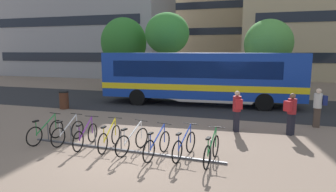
{
  "coord_description": "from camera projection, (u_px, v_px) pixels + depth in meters",
  "views": [
    {
      "loc": [
        3.51,
        -8.17,
        3.32
      ],
      "look_at": [
        -0.07,
        4.07,
        1.26
      ],
      "focal_mm": 29.93,
      "sensor_mm": 36.0,
      "label": 1
    }
  ],
  "objects": [
    {
      "name": "ground",
      "position": [
        136.0,
        153.0,
        9.25
      ],
      "size": [
        200.0,
        200.0,
        0.0
      ],
      "primitive_type": "plane",
      "color": "#7A6656"
    },
    {
      "name": "bus_lane_asphalt",
      "position": [
        191.0,
        104.0,
        17.8
      ],
      "size": [
        80.0,
        7.2,
        0.01
      ],
      "primitive_type": "cube",
      "color": "#232326",
      "rests_on": "ground"
    },
    {
      "name": "city_bus",
      "position": [
        201.0,
        76.0,
        17.34
      ],
      "size": [
        12.15,
        3.28,
        3.2
      ],
      "rotation": [
        0.0,
        0.0,
        0.06
      ],
      "color": "#14389E",
      "rests_on": "ground"
    },
    {
      "name": "bike_rack",
      "position": [
        121.0,
        148.0,
        9.4
      ],
      "size": [
        7.04,
        0.41,
        0.7
      ],
      "rotation": [
        0.0,
        0.0,
        -0.05
      ],
      "color": "#47474C",
      "rests_on": "ground"
    },
    {
      "name": "parked_bicycle_green_0",
      "position": [
        46.0,
        132.0,
        10.28
      ],
      "size": [
        0.52,
        1.72,
        0.99
      ],
      "rotation": [
        0.0,
        0.0,
        1.45
      ],
      "color": "black",
      "rests_on": "ground"
    },
    {
      "name": "parked_bicycle_silver_1",
      "position": [
        68.0,
        133.0,
        10.17
      ],
      "size": [
        0.52,
        1.72,
        0.99
      ],
      "rotation": [
        0.0,
        0.0,
        1.49
      ],
      "color": "black",
      "rests_on": "ground"
    },
    {
      "name": "parked_bicycle_purple_2",
      "position": [
        86.0,
        136.0,
        9.76
      ],
      "size": [
        0.52,
        1.72,
        0.99
      ],
      "rotation": [
        0.0,
        0.0,
        1.64
      ],
      "color": "black",
      "rests_on": "ground"
    },
    {
      "name": "parked_bicycle_yellow_3",
      "position": [
        110.0,
        138.0,
        9.53
      ],
      "size": [
        0.52,
        1.72,
        0.99
      ],
      "rotation": [
        0.0,
        0.0,
        1.62
      ],
      "color": "black",
      "rests_on": "ground"
    },
    {
      "name": "parked_bicycle_white_4",
      "position": [
        132.0,
        141.0,
        9.22
      ],
      "size": [
        0.62,
        1.68,
        0.99
      ],
      "rotation": [
        0.0,
        0.0,
        1.31
      ],
      "color": "black",
      "rests_on": "ground"
    },
    {
      "name": "parked_bicycle_blue_5",
      "position": [
        157.0,
        145.0,
        8.81
      ],
      "size": [
        0.53,
        1.7,
        0.99
      ],
      "rotation": [
        0.0,
        0.0,
        1.39
      ],
      "color": "black",
      "rests_on": "ground"
    },
    {
      "name": "parked_bicycle_blue_6",
      "position": [
        184.0,
        146.0,
        8.75
      ],
      "size": [
        0.55,
        1.7,
        0.99
      ],
      "rotation": [
        0.0,
        0.0,
        1.37
      ],
      "color": "black",
      "rests_on": "ground"
    },
    {
      "name": "parked_bicycle_green_7",
      "position": [
        212.0,
        150.0,
        8.35
      ],
      "size": [
        0.52,
        1.72,
        0.99
      ],
      "rotation": [
        0.0,
        0.0,
        1.44
      ],
      "color": "black",
      "rests_on": "ground"
    },
    {
      "name": "commuter_red_pack_0",
      "position": [
        237.0,
        108.0,
        11.5
      ],
      "size": [
        0.45,
        0.59,
        1.71
      ],
      "rotation": [
        0.0,
        0.0,
        1.86
      ],
      "color": "black",
      "rests_on": "ground"
    },
    {
      "name": "commuter_navy_pack_1",
      "position": [
        319.0,
        105.0,
        12.18
      ],
      "size": [
        0.53,
        0.35,
        1.72
      ],
      "rotation": [
        0.0,
        0.0,
        3.1
      ],
      "color": "#47382D",
      "rests_on": "ground"
    },
    {
      "name": "commuter_red_pack_2",
      "position": [
        291.0,
        111.0,
        11.02
      ],
      "size": [
        0.58,
        0.59,
        1.69
      ],
      "rotation": [
        0.0,
        0.0,
        0.82
      ],
      "color": "black",
      "rests_on": "ground"
    },
    {
      "name": "trash_bin",
      "position": [
        64.0,
        100.0,
        16.19
      ],
      "size": [
        0.55,
        0.55,
        1.03
      ],
      "color": "#4C2819",
      "rests_on": "ground"
    },
    {
      "name": "street_tree_0",
      "position": [
        167.0,
        34.0,
        22.75
      ],
      "size": [
        3.59,
        3.59,
        6.4
      ],
      "color": "brown",
      "rests_on": "ground"
    },
    {
      "name": "street_tree_2",
      "position": [
        268.0,
        43.0,
        21.13
      ],
      "size": [
        3.6,
        3.6,
        5.68
      ],
      "color": "brown",
      "rests_on": "ground"
    },
    {
      "name": "street_tree_3",
      "position": [
        124.0,
        43.0,
        25.05
      ],
      "size": [
        4.05,
        4.05,
        6.26
      ],
      "color": "brown",
      "rests_on": "ground"
    },
    {
      "name": "building_centre_block",
      "position": [
        210.0,
        25.0,
        49.87
      ],
      "size": [
        14.19,
        12.54,
        15.91
      ],
      "color": "tan",
      "rests_on": "ground"
    }
  ]
}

